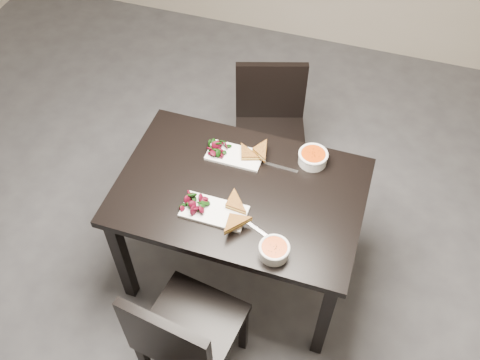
{
  "coord_description": "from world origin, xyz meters",
  "views": [
    {
      "loc": [
        0.93,
        -1.37,
        2.77
      ],
      "look_at": [
        0.44,
        0.15,
        0.82
      ],
      "focal_mm": 39.7,
      "sensor_mm": 36.0,
      "label": 1
    }
  ],
  "objects_px": {
    "table": "(240,201)",
    "soup_bowl_near": "(274,250)",
    "plate_near": "(214,212)",
    "soup_bowl_far": "(313,157)",
    "chair_near": "(183,335)",
    "plate_far": "(235,155)",
    "chair_far": "(270,124)"
  },
  "relations": [
    {
      "from": "table",
      "to": "plate_far",
      "type": "height_order",
      "value": "plate_far"
    },
    {
      "from": "chair_near",
      "to": "plate_near",
      "type": "relative_size",
      "value": 2.79
    },
    {
      "from": "table",
      "to": "soup_bowl_near",
      "type": "height_order",
      "value": "soup_bowl_near"
    },
    {
      "from": "chair_far",
      "to": "soup_bowl_far",
      "type": "height_order",
      "value": "chair_far"
    },
    {
      "from": "chair_far",
      "to": "plate_far",
      "type": "bearing_deg",
      "value": -112.23
    },
    {
      "from": "soup_bowl_near",
      "to": "plate_far",
      "type": "relative_size",
      "value": 0.49
    },
    {
      "from": "chair_near",
      "to": "plate_far",
      "type": "height_order",
      "value": "chair_near"
    },
    {
      "from": "soup_bowl_near",
      "to": "soup_bowl_far",
      "type": "relative_size",
      "value": 0.92
    },
    {
      "from": "soup_bowl_near",
      "to": "soup_bowl_far",
      "type": "distance_m",
      "value": 0.58
    },
    {
      "from": "plate_near",
      "to": "soup_bowl_near",
      "type": "relative_size",
      "value": 2.2
    },
    {
      "from": "chair_near",
      "to": "plate_near",
      "type": "xyz_separation_m",
      "value": [
        -0.02,
        0.51,
        0.27
      ]
    },
    {
      "from": "table",
      "to": "soup_bowl_far",
      "type": "distance_m",
      "value": 0.43
    },
    {
      "from": "chair_far",
      "to": "soup_bowl_far",
      "type": "relative_size",
      "value": 5.65
    },
    {
      "from": "plate_near",
      "to": "soup_bowl_far",
      "type": "relative_size",
      "value": 2.03
    },
    {
      "from": "table",
      "to": "chair_near",
      "type": "relative_size",
      "value": 1.41
    },
    {
      "from": "table",
      "to": "chair_far",
      "type": "bearing_deg",
      "value": 93.56
    },
    {
      "from": "chair_near",
      "to": "soup_bowl_far",
      "type": "distance_m",
      "value": 1.06
    },
    {
      "from": "chair_near",
      "to": "chair_far",
      "type": "distance_m",
      "value": 1.42
    },
    {
      "from": "table",
      "to": "soup_bowl_far",
      "type": "relative_size",
      "value": 7.97
    },
    {
      "from": "plate_near",
      "to": "plate_far",
      "type": "height_order",
      "value": "plate_near"
    },
    {
      "from": "chair_far",
      "to": "soup_bowl_near",
      "type": "xyz_separation_m",
      "value": [
        0.3,
        -1.04,
        0.3
      ]
    },
    {
      "from": "chair_near",
      "to": "soup_bowl_near",
      "type": "height_order",
      "value": "chair_near"
    },
    {
      "from": "chair_near",
      "to": "plate_near",
      "type": "bearing_deg",
      "value": 100.33
    },
    {
      "from": "chair_far",
      "to": "plate_far",
      "type": "distance_m",
      "value": 0.61
    },
    {
      "from": "table",
      "to": "soup_bowl_far",
      "type": "xyz_separation_m",
      "value": [
        0.29,
        0.28,
        0.14
      ]
    },
    {
      "from": "chair_far",
      "to": "plate_near",
      "type": "bearing_deg",
      "value": -109.11
    },
    {
      "from": "chair_far",
      "to": "plate_near",
      "type": "height_order",
      "value": "chair_far"
    },
    {
      "from": "table",
      "to": "chair_near",
      "type": "bearing_deg",
      "value": -94.35
    },
    {
      "from": "table",
      "to": "plate_far",
      "type": "relative_size",
      "value": 4.24
    },
    {
      "from": "chair_near",
      "to": "soup_bowl_far",
      "type": "height_order",
      "value": "chair_near"
    },
    {
      "from": "soup_bowl_near",
      "to": "soup_bowl_far",
      "type": "xyz_separation_m",
      "value": [
        0.04,
        0.58,
        0.0
      ]
    },
    {
      "from": "soup_bowl_far",
      "to": "plate_far",
      "type": "bearing_deg",
      "value": -167.59
    }
  ]
}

